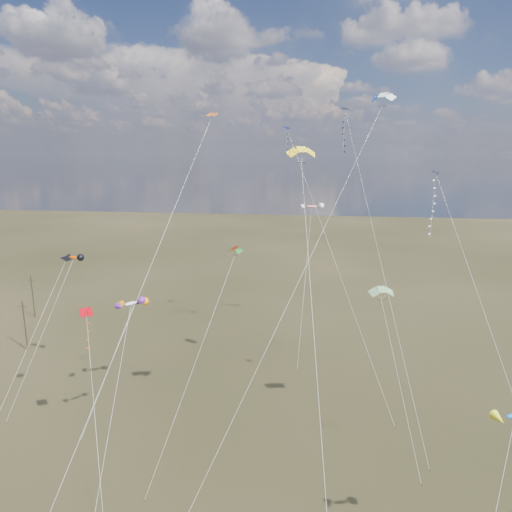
# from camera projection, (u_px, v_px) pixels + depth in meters

# --- Properties ---
(utility_pole_near) EXTENTS (1.40, 0.20, 8.00)m
(utility_pole_near) POSITION_uv_depth(u_px,v_px,m) (25.00, 326.00, 70.77)
(utility_pole_near) COLOR black
(utility_pole_near) RESTS_ON ground
(utility_pole_far) EXTENTS (1.40, 0.20, 8.00)m
(utility_pole_far) POSITION_uv_depth(u_px,v_px,m) (33.00, 296.00, 85.40)
(utility_pole_far) COLOR black
(utility_pole_far) RESTS_ON ground
(diamond_black_high) EXTENTS (9.16, 23.59, 36.08)m
(diamond_black_high) POSITION_uv_depth(u_px,v_px,m) (348.00, 148.00, 59.40)
(diamond_black_high) COLOR black
(diamond_black_high) RESTS_ON ground
(diamond_navy_tall) EXTENTS (15.07, 23.70, 34.12)m
(diamond_navy_tall) POSITION_uv_depth(u_px,v_px,m) (294.00, 161.00, 67.06)
(diamond_navy_tall) COLOR #080F47
(diamond_navy_tall) RESTS_ON ground
(diamond_black_mid) EXTENTS (7.08, 9.06, 19.57)m
(diamond_black_mid) POSITION_uv_depth(u_px,v_px,m) (43.00, 311.00, 46.86)
(diamond_black_mid) COLOR black
(diamond_black_mid) RESTS_ON ground
(diamond_red_low) EXTENTS (6.48, 10.87, 15.35)m
(diamond_red_low) POSITION_uv_depth(u_px,v_px,m) (88.00, 338.00, 44.36)
(diamond_red_low) COLOR #A5010B
(diamond_red_low) RESTS_ON ground
(diamond_navy_right) EXTENTS (8.92, 16.16, 28.49)m
(diamond_navy_right) POSITION_uv_depth(u_px,v_px,m) (438.00, 218.00, 45.17)
(diamond_navy_right) COLOR #080D4B
(diamond_navy_right) RESTS_ON ground
(diamond_orange_center) EXTENTS (10.85, 18.33, 33.34)m
(diamond_orange_center) POSITION_uv_depth(u_px,v_px,m) (151.00, 265.00, 33.75)
(diamond_orange_center) COLOR #C3561A
(diamond_orange_center) RESTS_ON ground
(parafoil_yellow) EXTENTS (5.16, 21.21, 31.11)m
(parafoil_yellow) POSITION_uv_depth(u_px,v_px,m) (302.00, 151.00, 39.33)
(parafoil_yellow) COLOR yellow
(parafoil_yellow) RESTS_ON ground
(parafoil_blue_white) EXTENTS (18.02, 22.11, 36.58)m
(parafoil_blue_white) POSITION_uv_depth(u_px,v_px,m) (382.00, 97.00, 46.15)
(parafoil_blue_white) COLOR #1D51B0
(parafoil_blue_white) RESTS_ON ground
(parafoil_striped) EXTENTS (4.95, 9.54, 16.96)m
(parafoil_striped) POSITION_uv_depth(u_px,v_px,m) (382.00, 290.00, 47.45)
(parafoil_striped) COLOR yellow
(parafoil_striped) RESTS_ON ground
(parafoil_tricolor) EXTENTS (7.03, 13.57, 21.00)m
(parafoil_tricolor) POSITION_uv_depth(u_px,v_px,m) (234.00, 250.00, 47.30)
(parafoil_tricolor) COLOR #DDB409
(parafoil_tricolor) RESTS_ON ground
(novelty_black_orange) EXTENTS (4.36, 10.80, 13.01)m
(novelty_black_orange) POSITION_uv_depth(u_px,v_px,m) (133.00, 303.00, 55.06)
(novelty_black_orange) COLOR black
(novelty_black_orange) RESTS_ON ground
(novelty_orange_black) EXTENTS (4.56, 12.69, 17.43)m
(novelty_orange_black) POSITION_uv_depth(u_px,v_px,m) (73.00, 258.00, 59.49)
(novelty_orange_black) COLOR #D44000
(novelty_orange_black) RESTS_ON ground
(novelty_white_purple) EXTENTS (2.34, 11.73, 16.17)m
(novelty_white_purple) POSITION_uv_depth(u_px,v_px,m) (131.00, 304.00, 44.74)
(novelty_white_purple) COLOR white
(novelty_white_purple) RESTS_ON ground
(novelty_redwhite_stripe) EXTENTS (3.51, 16.64, 22.18)m
(novelty_redwhite_stripe) POSITION_uv_depth(u_px,v_px,m) (312.00, 207.00, 75.59)
(novelty_redwhite_stripe) COLOR red
(novelty_redwhite_stripe) RESTS_ON ground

